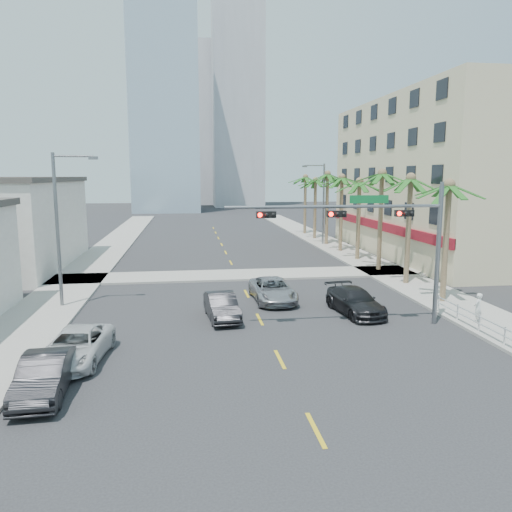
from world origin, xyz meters
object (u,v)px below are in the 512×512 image
(traffic_signal_mast, at_px, (380,229))
(pedestrian, at_px, (478,308))
(car_lane_center, at_px, (273,290))
(car_parked_far, at_px, (76,346))
(car_lane_left, at_px, (222,306))
(car_parked_mid, at_px, (44,376))
(car_lane_right, at_px, (355,301))

(traffic_signal_mast, distance_m, pedestrian, 6.76)
(traffic_signal_mast, xyz_separation_m, car_lane_center, (-4.41, 5.88, -4.35))
(car_parked_far, bearing_deg, traffic_signal_mast, 17.75)
(car_parked_far, distance_m, car_lane_left, 8.49)
(car_parked_far, bearing_deg, car_lane_left, 46.07)
(car_lane_left, xyz_separation_m, car_lane_center, (3.40, 3.45, 0.01))
(car_parked_far, relative_size, car_lane_left, 1.16)
(traffic_signal_mast, bearing_deg, car_lane_center, 126.86)
(pedestrian, bearing_deg, car_parked_far, -28.57)
(car_parked_far, bearing_deg, pedestrian, 13.14)
(car_parked_mid, bearing_deg, car_lane_left, 48.47)
(car_lane_right, relative_size, pedestrian, 3.17)
(pedestrian, bearing_deg, car_lane_center, -69.29)
(car_parked_mid, xyz_separation_m, car_lane_left, (6.88, 8.68, -0.02))
(car_parked_far, height_order, pedestrian, pedestrian)
(traffic_signal_mast, distance_m, car_lane_right, 5.03)
(car_lane_right, bearing_deg, traffic_signal_mast, -90.84)
(traffic_signal_mast, xyz_separation_m, car_parked_far, (-14.26, -3.07, -4.37))
(car_parked_mid, bearing_deg, car_lane_right, 28.12)
(car_parked_mid, bearing_deg, car_parked_far, 79.29)
(car_parked_mid, distance_m, car_parked_far, 3.20)
(car_lane_center, xyz_separation_m, pedestrian, (9.73, -6.36, 0.21))
(car_lane_center, bearing_deg, car_lane_right, -41.28)
(traffic_signal_mast, xyz_separation_m, pedestrian, (5.32, -0.48, -4.14))
(car_lane_left, distance_m, car_lane_right, 7.52)
(car_lane_center, bearing_deg, car_parked_far, -139.66)
(car_lane_center, bearing_deg, traffic_signal_mast, -55.07)
(traffic_signal_mast, height_order, car_parked_mid, traffic_signal_mast)
(car_parked_mid, xyz_separation_m, car_parked_far, (0.42, 3.17, -0.04))
(car_parked_far, relative_size, pedestrian, 3.20)
(car_parked_mid, relative_size, car_parked_far, 0.89)
(car_parked_far, xyz_separation_m, pedestrian, (19.58, 2.59, 0.24))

